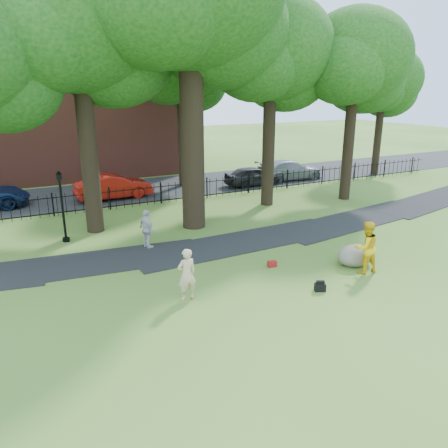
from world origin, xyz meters
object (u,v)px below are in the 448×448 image
woman (187,275)px  man (366,247)px  big_tree (191,1)px  red_sedan (113,187)px  lamppost (63,208)px  boulder (355,254)px

woman → man: bearing=167.7°
big_tree → red_sedan: big_tree is taller
woman → man: 6.79m
big_tree → man: (3.34, -8.11, -9.15)m
man → lamppost: bearing=-34.2°
woman → boulder: 6.95m
big_tree → red_sedan: 12.13m
man → boulder: (0.21, 0.71, -0.56)m
man → woman: bearing=0.0°
big_tree → woman: big_tree is taller
lamppost → red_sedan: (3.78, 6.86, -0.81)m
man → red_sedan: man is taller
woman → man: man is taller
big_tree → woman: (-3.39, -7.17, -9.27)m
lamppost → red_sedan: bearing=53.8°
lamppost → red_sedan: lamppost is taller
woman → boulder: size_ratio=1.19×
man → red_sedan: (-5.69, 15.43, -0.23)m
big_tree → boulder: big_tree is taller
man → boulder: bearing=-98.3°
man → lamppost: lamppost is taller
big_tree → lamppost: 10.54m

